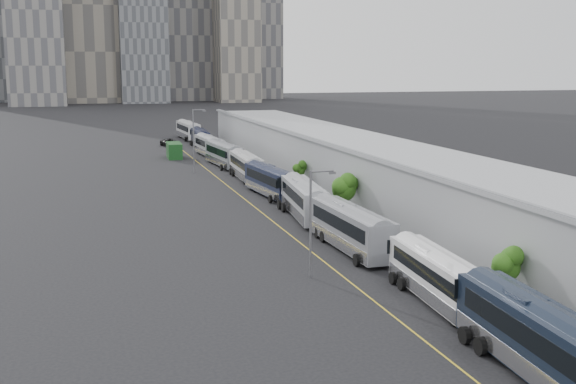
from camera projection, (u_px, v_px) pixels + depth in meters
name	position (u px, v px, depth m)	size (l,w,h in m)	color
sidewalk	(389.00, 226.00, 71.91)	(10.00, 170.00, 0.12)	gray
lane_line	(289.00, 234.00, 69.03)	(0.12, 160.00, 0.02)	gold
depot	(427.00, 190.00, 72.42)	(12.45, 160.40, 7.20)	gray
bus_1	(542.00, 347.00, 36.87)	(3.63, 13.91, 4.02)	black
bus_2	(438.00, 281.00, 48.86)	(3.22, 12.25, 3.54)	white
bus_3	(351.00, 232.00, 62.58)	(3.08, 13.56, 3.95)	gray
bus_4	(304.00, 202.00, 76.12)	(4.06, 13.55, 3.90)	#A4A7AE
bus_5	(271.00, 184.00, 88.73)	(3.72, 12.81, 3.69)	#171D33
bus_6	(246.00, 168.00, 101.86)	(2.93, 12.76, 3.71)	silver
bus_7	(224.00, 156.00, 115.10)	(3.77, 13.26, 3.82)	gray
bus_8	(209.00, 148.00, 127.74)	(3.27, 12.68, 3.67)	#A9ABB3
bus_9	(200.00, 140.00, 141.64)	(3.21, 12.57, 3.64)	black
bus_10	(188.00, 132.00, 157.61)	(3.45, 13.57, 3.93)	silver
tree_1	(506.00, 264.00, 46.76)	(1.86, 1.86, 4.18)	black
tree_2	(344.00, 186.00, 73.92)	(2.50, 2.50, 5.01)	black
tree_3	(299.00, 169.00, 90.52)	(1.43, 1.43, 3.79)	black
street_lamp_near	(313.00, 216.00, 54.06)	(2.04, 0.22, 8.22)	#59595E
street_lamp_far	(195.00, 137.00, 107.23)	(2.04, 0.22, 9.51)	#59595E
shipping_container	(174.00, 151.00, 125.26)	(2.36, 6.02, 2.64)	#123A15
suv	(170.00, 143.00, 143.29)	(2.55, 5.53, 1.54)	black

